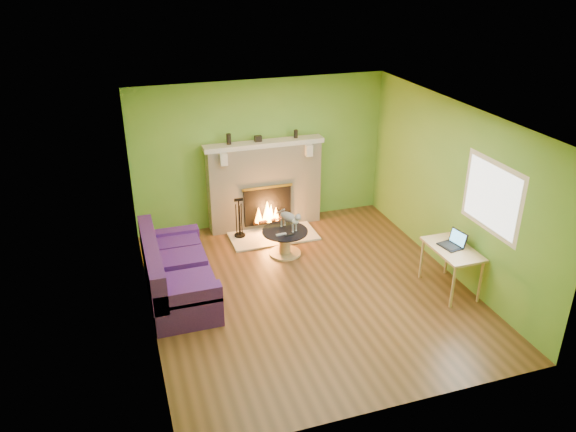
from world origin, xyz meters
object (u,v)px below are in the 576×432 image
Objects in this scene: desk at (452,253)px; cat at (289,219)px; coffee_table at (285,241)px; sofa at (175,274)px.

desk is 2.61m from cat.
coffee_table is 0.36m from cat.
desk is at bearing -16.22° from sofa.
cat is (-1.87, 1.82, -0.01)m from desk.
sofa reaches higher than coffee_table.
coffee_table is at bearing -172.83° from cat.
cat is (0.08, 0.05, 0.35)m from coffee_table.
cat is (1.94, 0.71, 0.25)m from sofa.
desk is at bearing -69.10° from cat.
sofa is at bearing 175.25° from cat.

